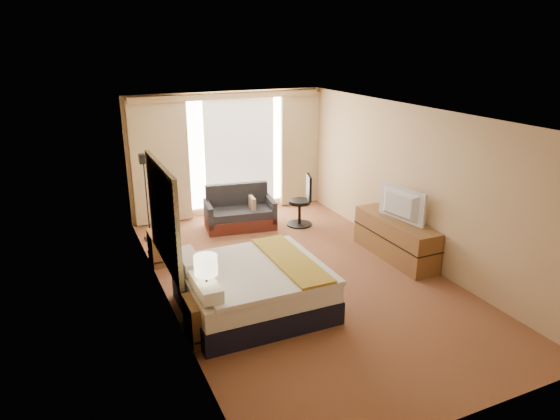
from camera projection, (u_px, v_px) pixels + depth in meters
name	position (u px, v px, depth m)	size (l,w,h in m)	color
floor	(300.00, 276.00, 8.01)	(4.20, 7.00, 0.02)	maroon
ceiling	(303.00, 113.00, 7.16)	(4.20, 7.00, 0.02)	white
wall_back	(228.00, 154.00, 10.60)	(4.20, 0.02, 2.60)	tan
wall_front	(472.00, 305.00, 4.57)	(4.20, 0.02, 2.60)	tan
wall_left	(163.00, 219.00, 6.77)	(0.02, 7.00, 2.60)	tan
wall_right	(413.00, 184.00, 8.40)	(0.02, 7.00, 2.60)	tan
headboard	(163.00, 215.00, 6.96)	(0.06, 1.85, 1.50)	black
nightstand_left	(205.00, 318.00, 6.29)	(0.45, 0.52, 0.55)	brown
nightstand_right	(163.00, 247.00, 8.44)	(0.45, 0.52, 0.55)	brown
media_dresser	(395.00, 238.00, 8.61)	(0.50, 1.80, 0.70)	brown
window	(239.00, 152.00, 10.67)	(2.30, 0.02, 2.30)	white
curtains	(229.00, 150.00, 10.47)	(4.12, 0.19, 2.56)	#CDB890
bed	(253.00, 288.00, 6.93)	(1.91, 1.75, 0.93)	black
loveseat	(240.00, 214.00, 10.02)	(1.45, 0.91, 0.85)	#532017
floor_lamp	(145.00, 180.00, 9.11)	(0.21, 0.21, 1.65)	black
desk_chair	(302.00, 203.00, 10.07)	(0.52, 0.51, 1.05)	black
lamp_left	(206.00, 266.00, 6.01)	(0.29, 0.29, 0.60)	black
lamp_right	(162.00, 205.00, 8.26)	(0.28, 0.28, 0.60)	black
tissue_box	(208.00, 289.00, 6.31)	(0.13, 0.13, 0.12)	#8FACDE
telephone	(167.00, 228.00, 8.41)	(0.19, 0.15, 0.07)	black
television	(398.00, 205.00, 8.33)	(0.99, 0.13, 0.57)	black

